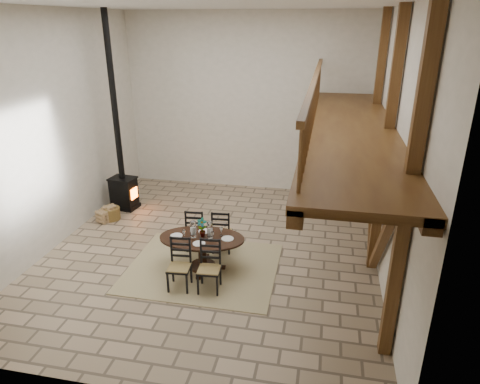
% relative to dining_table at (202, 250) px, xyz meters
% --- Properties ---
extents(ground, '(8.00, 8.00, 0.00)m').
position_rel_dining_table_xyz_m(ground, '(0.01, 0.78, -0.41)').
color(ground, tan).
rests_on(ground, ground).
extents(room_shell, '(7.02, 8.02, 5.01)m').
position_rel_dining_table_xyz_m(room_shell, '(1.20, 0.78, 2.60)').
color(room_shell, silver).
rests_on(room_shell, ground).
extents(rug, '(3.00, 2.50, 0.02)m').
position_rel_dining_table_xyz_m(rug, '(0.00, -0.00, -0.40)').
color(rug, tan).
rests_on(rug, ground).
extents(dining_table, '(1.79, 1.98, 1.10)m').
position_rel_dining_table_xyz_m(dining_table, '(0.00, 0.00, 0.00)').
color(dining_table, black).
rests_on(dining_table, ground).
extents(wood_stove, '(0.73, 0.59, 5.00)m').
position_rel_dining_table_xyz_m(wood_stove, '(-2.91, 2.51, 0.71)').
color(wood_stove, black).
rests_on(wood_stove, ground).
extents(log_basket, '(0.47, 0.47, 0.39)m').
position_rel_dining_table_xyz_m(log_basket, '(-2.95, 1.78, -0.24)').
color(log_basket, brown).
rests_on(log_basket, ground).
extents(log_stack, '(0.44, 0.50, 0.31)m').
position_rel_dining_table_xyz_m(log_stack, '(-3.02, 1.64, -0.26)').
color(log_stack, tan).
rests_on(log_stack, ground).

